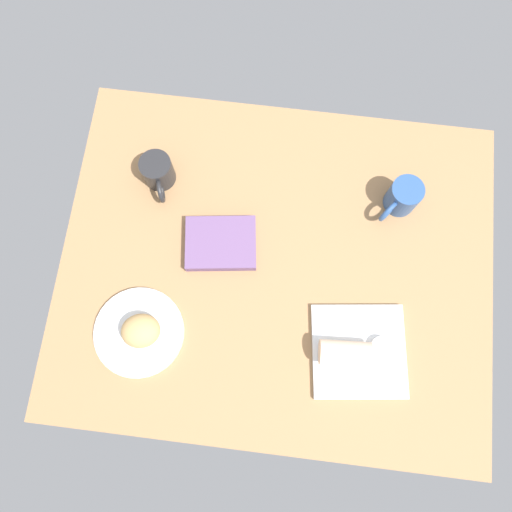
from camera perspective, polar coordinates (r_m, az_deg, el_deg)
The scene contains 9 objects.
dining_table at distance 130.01cm, azimuth 2.27°, elevation -1.31°, with size 110.00×90.00×4.00cm, color #9E754C.
round_plate at distance 127.78cm, azimuth -13.13°, elevation -8.43°, with size 22.12×22.12×1.40cm, color white.
scone_pastry at distance 123.72cm, azimuth -12.96°, elevation -8.28°, with size 9.37×8.19×6.36cm, color tan.
square_plate at distance 126.54cm, azimuth 11.58°, elevation -10.54°, with size 22.51×22.51×1.60cm, color white.
sauce_cup at distance 125.80cm, azimuth 13.99°, elevation -9.97°, with size 4.94×4.94×2.08cm.
breakfast_wrap at distance 122.03cm, azimuth 10.09°, elevation -10.83°, with size 5.99×5.99×12.17cm, color beige.
book_stack at distance 128.11cm, azimuth -4.01°, elevation 1.44°, with size 19.51×16.03×3.15cm.
coffee_mug at distance 133.64cm, azimuth 16.28°, elevation 6.43°, with size 10.16×11.56×9.28cm.
second_mug at distance 133.69cm, azimuth -11.08°, elevation 9.34°, with size 8.20×12.62×8.73cm.
Camera 1 is at (-1.57, -29.48, 128.62)cm, focal length 35.23 mm.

